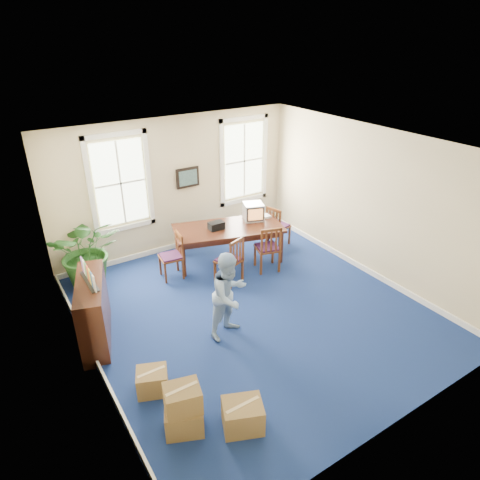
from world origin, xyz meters
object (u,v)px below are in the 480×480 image
potted_plant (87,251)px  crt_tv (253,211)px  man (230,295)px  chair_near_left (229,260)px  cardboard_boxes (193,397)px  conference_table (228,243)px  credenza (93,309)px

potted_plant → crt_tv: bearing=-9.3°
man → potted_plant: size_ratio=1.02×
chair_near_left → crt_tv: bearing=-163.8°
crt_tv → cardboard_boxes: (-3.51, -3.72, -0.65)m
conference_table → potted_plant: bearing=-176.0°
chair_near_left → man: man is taller
crt_tv → credenza: 4.35m
conference_table → chair_near_left: bearing=-104.4°
crt_tv → credenza: crt_tv is taller
conference_table → crt_tv: size_ratio=5.09×
man → cardboard_boxes: bearing=-152.6°
conference_table → chair_near_left: size_ratio=2.31×
potted_plant → conference_table: bearing=-12.5°
chair_near_left → credenza: bearing=-13.2°
credenza → potted_plant: (0.42, 1.85, 0.19)m
conference_table → potted_plant: potted_plant is taller
potted_plant → chair_near_left: bearing=-31.1°
potted_plant → cardboard_boxes: 4.35m
chair_near_left → man: 1.74m
conference_table → man: (-1.38, -2.32, 0.38)m
man → credenza: size_ratio=1.05×
credenza → cardboard_boxes: credenza is taller
conference_table → chair_near_left: chair_near_left is taller
credenza → cardboard_boxes: bearing=-58.3°
conference_table → credenza: credenza is taller
chair_near_left → potted_plant: 2.93m
man → credenza: 2.35m
crt_tv → man: man is taller
crt_tv → credenza: size_ratio=0.32×
man → cardboard_boxes: size_ratio=1.16×
chair_near_left → potted_plant: potted_plant is taller
conference_table → cardboard_boxes: bearing=-110.8°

